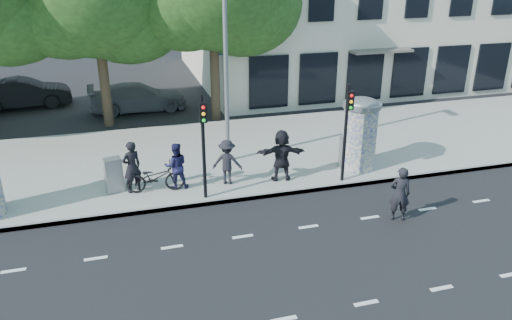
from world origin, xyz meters
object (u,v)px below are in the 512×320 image
object	(u,v)px
ped_d	(227,162)
bicycle	(155,178)
ad_column_right	(360,132)
traffic_pole_near	(203,137)
ped_c	(176,166)
cabinet_right	(349,152)
car_right	(138,97)
ped_f	(282,155)
traffic_pole_far	(347,124)
ped_b	(132,167)
man_road	(400,194)
street_lamp	(226,36)
cabinet_left	(114,175)
car_mid	(23,93)

from	to	relation	value
ped_d	bicycle	world-z (taller)	ped_d
ad_column_right	traffic_pole_near	distance (m)	5.91
ad_column_right	ped_c	world-z (taller)	ad_column_right
ped_c	cabinet_right	world-z (taller)	ped_c
car_right	ped_f	bearing A→B (deg)	-159.67
traffic_pole_far	bicycle	world-z (taller)	traffic_pole_far
traffic_pole_near	ped_b	bearing A→B (deg)	152.76
ped_b	car_right	bearing A→B (deg)	-119.09
traffic_pole_near	man_road	world-z (taller)	traffic_pole_near
bicycle	street_lamp	bearing A→B (deg)	-51.28
cabinet_left	car_right	xyz separation A→B (m)	(1.38, 9.68, -0.03)
ad_column_right	car_mid	world-z (taller)	ad_column_right
ped_d	ped_f	xyz separation A→B (m)	(1.86, -0.22, 0.12)
man_road	bicycle	bearing A→B (deg)	-8.27
street_lamp	ped_c	bearing A→B (deg)	-140.15
traffic_pole_far	street_lamp	world-z (taller)	street_lamp
ped_d	traffic_pole_far	bearing A→B (deg)	-171.33
ped_d	street_lamp	bearing A→B (deg)	-82.01
ped_b	bicycle	world-z (taller)	ped_b
ped_b	car_right	world-z (taller)	ped_b
traffic_pole_near	ped_c	size ratio (longest dim) A/B	2.14
street_lamp	car_mid	xyz separation A→B (m)	(-8.47, 10.34, -4.03)
ped_c	car_right	bearing A→B (deg)	-82.67
ped_f	bicycle	size ratio (longest dim) A/B	0.96
traffic_pole_near	bicycle	bearing A→B (deg)	148.03
ped_f	traffic_pole_near	bearing A→B (deg)	23.22
street_lamp	cabinet_left	size ratio (longest dim) A/B	6.89
ped_f	cabinet_left	size ratio (longest dim) A/B	1.56
ad_column_right	cabinet_left	xyz separation A→B (m)	(-8.59, 0.42, -0.81)
ped_f	man_road	distance (m)	4.25
traffic_pole_far	ped_c	size ratio (longest dim) A/B	2.14
car_right	ped_c	bearing A→B (deg)	-178.17
man_road	cabinet_left	world-z (taller)	man_road
ped_f	ped_d	bearing A→B (deg)	2.55
cabinet_left	ped_f	bearing A→B (deg)	-17.22
ad_column_right	bicycle	distance (m)	7.35
traffic_pole_far	traffic_pole_near	bearing A→B (deg)	180.00
ped_b	cabinet_right	bearing A→B (deg)	154.40
cabinet_left	car_mid	distance (m)	12.60
bicycle	cabinet_right	size ratio (longest dim) A/B	1.50
ad_column_right	cabinet_right	xyz separation A→B (m)	(-0.33, 0.08, -0.76)
ped_d	cabinet_right	distance (m)	4.55
traffic_pole_far	ped_d	size ratio (longest dim) A/B	2.18
ad_column_right	street_lamp	distance (m)	5.81
cabinet_left	cabinet_right	distance (m)	8.27
ad_column_right	cabinet_left	world-z (taller)	ad_column_right
ped_d	ped_c	bearing A→B (deg)	18.07
ped_d	car_right	bearing A→B (deg)	-55.15
ped_b	ped_f	world-z (taller)	ped_f
traffic_pole_far	cabinet_right	bearing A→B (deg)	56.02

